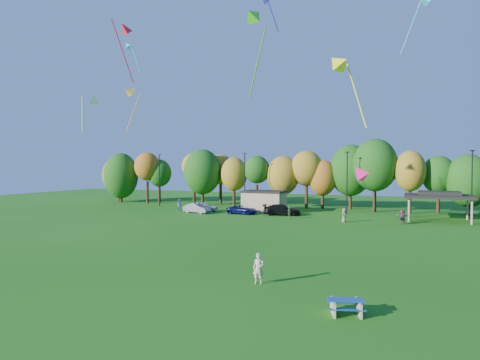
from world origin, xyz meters
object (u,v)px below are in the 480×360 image
at_px(kite_flyer, 259,268).
at_px(car_a, 204,207).
at_px(car_c, 242,210).
at_px(picnic_table, 346,306).
at_px(car_b, 197,208).
at_px(car_d, 282,210).

xyz_separation_m(kite_flyer, car_a, (-21.54, 34.32, -0.18)).
distance_m(kite_flyer, car_c, 36.59).
height_order(picnic_table, car_c, car_c).
height_order(car_b, car_c, car_b).
bearing_deg(kite_flyer, car_a, 111.90).
bearing_deg(kite_flyer, picnic_table, -40.89).
distance_m(car_a, car_b, 2.33).
xyz_separation_m(picnic_table, car_a, (-27.20, 37.68, 0.31)).
height_order(picnic_table, kite_flyer, kite_flyer).
xyz_separation_m(picnic_table, car_d, (-14.71, 37.60, 0.35)).
relative_size(picnic_table, kite_flyer, 1.10).
distance_m(kite_flyer, car_a, 40.51).
bearing_deg(car_a, car_c, -111.94).
bearing_deg(car_d, kite_flyer, -175.15).
bearing_deg(car_a, car_b, 166.81).
xyz_separation_m(picnic_table, car_b, (-27.14, 35.35, 0.29)).
height_order(car_a, car_c, car_a).
xyz_separation_m(car_a, car_b, (0.06, -2.33, -0.02)).
bearing_deg(picnic_table, car_b, 109.80).
distance_m(car_a, car_c, 6.76).
distance_m(kite_flyer, car_b, 38.53).
bearing_deg(car_b, kite_flyer, -135.16).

